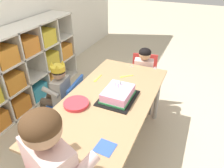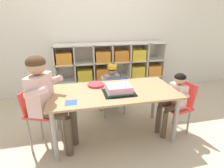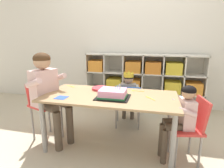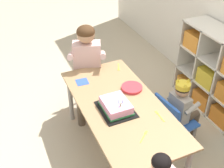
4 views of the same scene
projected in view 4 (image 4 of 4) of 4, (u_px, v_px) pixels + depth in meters
name	position (u px, v px, depth m)	size (l,w,h in m)	color
ground	(120.00, 151.00, 2.93)	(16.00, 16.00, 0.00)	beige
activity_table	(120.00, 111.00, 2.62)	(1.46, 0.71, 0.62)	#A37F56
classroom_chair_blue	(172.00, 119.00, 2.80)	(0.40, 0.36, 0.61)	blue
child_with_crown	(183.00, 105.00, 2.77)	(0.31, 0.32, 0.80)	#B2ADA3
classroom_chair_adult_side	(88.00, 74.00, 3.29)	(0.41, 0.39, 0.71)	red
adult_helper_seated	(87.00, 63.00, 3.07)	(0.49, 0.47, 1.08)	beige
birthday_cake_on_tray	(116.00, 106.00, 2.50)	(0.35, 0.28, 0.13)	black
paper_plate_stack	(132.00, 88.00, 2.77)	(0.21, 0.21, 0.03)	#DB333D
paper_napkin_square	(82.00, 82.00, 2.87)	(0.12, 0.12, 0.00)	#3356B7
fork_at_table_front_edge	(119.00, 67.00, 3.10)	(0.14, 0.07, 0.00)	yellow
fork_near_child_seat	(159.00, 116.00, 2.45)	(0.15, 0.02, 0.00)	yellow
fork_near_cake_tray	(144.00, 136.00, 2.25)	(0.10, 0.12, 0.00)	yellow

